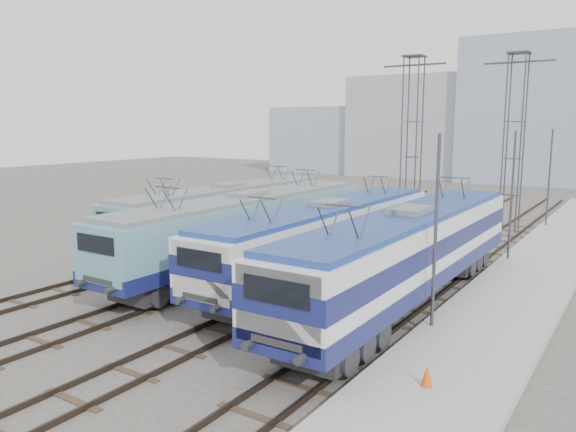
% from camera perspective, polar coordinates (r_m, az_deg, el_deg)
% --- Properties ---
extents(ground, '(160.00, 160.00, 0.00)m').
position_cam_1_polar(ground, '(23.28, -8.09, -9.05)').
color(ground, '#514C47').
extents(platform, '(4.00, 70.00, 0.30)m').
position_cam_1_polar(platform, '(25.94, 22.10, -7.39)').
color(platform, '#9E9E99').
rests_on(platform, ground).
extents(locomotive_far_left, '(2.80, 17.67, 3.32)m').
position_cam_1_polar(locomotive_far_left, '(34.05, -6.27, 0.62)').
color(locomotive_far_left, navy).
rests_on(locomotive_far_left, ground).
extents(locomotive_center_left, '(2.92, 18.47, 3.48)m').
position_cam_1_polar(locomotive_center_left, '(28.20, -4.34, -0.95)').
color(locomotive_center_left, navy).
rests_on(locomotive_center_left, ground).
extents(locomotive_center_right, '(2.82, 17.81, 3.35)m').
position_cam_1_polar(locomotive_center_right, '(26.03, 3.99, -1.85)').
color(locomotive_center_right, navy).
rests_on(locomotive_center_right, ground).
extents(locomotive_far_right, '(2.98, 18.86, 3.55)m').
position_cam_1_polar(locomotive_far_right, '(22.80, 12.05, -3.30)').
color(locomotive_far_right, navy).
rests_on(locomotive_far_right, ground).
extents(catenary_tower_west, '(4.50, 1.20, 12.00)m').
position_cam_1_polar(catenary_tower_west, '(41.25, 12.46, 8.14)').
color(catenary_tower_west, '#3F4247').
rests_on(catenary_tower_west, ground).
extents(catenary_tower_east, '(4.50, 1.20, 12.00)m').
position_cam_1_polar(catenary_tower_east, '(41.36, 21.99, 7.70)').
color(catenary_tower_east, '#3F4247').
rests_on(catenary_tower_east, ground).
extents(mast_front, '(0.12, 0.12, 7.00)m').
position_cam_1_polar(mast_front, '(19.87, 14.74, -2.00)').
color(mast_front, '#3F4247').
rests_on(mast_front, ground).
extents(mast_mid, '(0.12, 0.12, 7.00)m').
position_cam_1_polar(mast_mid, '(31.36, 21.77, 1.67)').
color(mast_mid, '#3F4247').
rests_on(mast_mid, ground).
extents(mast_rear, '(0.12, 0.12, 7.00)m').
position_cam_1_polar(mast_rear, '(43.13, 25.00, 3.35)').
color(mast_rear, '#3F4247').
rests_on(mast_rear, ground).
extents(safety_cone, '(0.32, 0.32, 0.59)m').
position_cam_1_polar(safety_cone, '(16.12, 13.94, -15.50)').
color(safety_cone, '#D75111').
rests_on(safety_cone, platform).
extents(building_west, '(18.00, 12.00, 14.00)m').
position_cam_1_polar(building_west, '(83.61, 13.30, 8.79)').
color(building_west, '#939BA5').
rests_on(building_west, ground).
extents(building_center, '(22.00, 14.00, 18.00)m').
position_cam_1_polar(building_center, '(79.28, 25.83, 9.57)').
color(building_center, '#8D9AAF').
rests_on(building_center, ground).
extents(building_far_west, '(14.00, 10.00, 10.00)m').
position_cam_1_polar(building_far_west, '(90.39, 3.60, 7.77)').
color(building_far_west, '#8D9AAF').
rests_on(building_far_west, ground).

